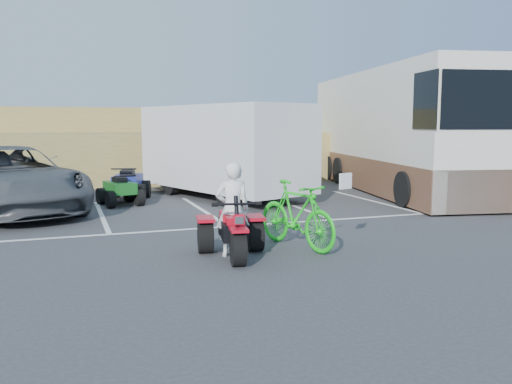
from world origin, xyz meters
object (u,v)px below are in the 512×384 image
object	(u,v)px
cargo_trailer	(223,148)
quad_atv_green	(120,205)
grey_pickup	(7,180)
quad_atv_blue	(128,200)
red_trike_atv	(234,258)
green_dirt_bike	(296,215)
rv_motorhome	(397,140)
rider	(232,209)

from	to	relation	value
cargo_trailer	quad_atv_green	distance (m)	3.77
grey_pickup	quad_atv_blue	world-z (taller)	grey_pickup
red_trike_atv	grey_pickup	world-z (taller)	grey_pickup
red_trike_atv	cargo_trailer	distance (m)	8.24
green_dirt_bike	rv_motorhome	world-z (taller)	rv_motorhome
green_dirt_bike	grey_pickup	world-z (taller)	grey_pickup
grey_pickup	cargo_trailer	distance (m)	6.45
rv_motorhome	quad_atv_blue	xyz separation A→B (m)	(-9.49, 0.47, -1.80)
quad_atv_green	rider	bearing A→B (deg)	-91.89
quad_atv_blue	rv_motorhome	bearing A→B (deg)	13.56
quad_atv_blue	quad_atv_green	size ratio (longest dim) A/B	1.16
grey_pickup	quad_atv_blue	xyz separation A→B (m)	(3.32, 1.31, -0.89)
rider	cargo_trailer	world-z (taller)	cargo_trailer
cargo_trailer	rv_motorhome	distance (m)	6.47
red_trike_atv	quad_atv_blue	size ratio (longest dim) A/B	1.02
red_trike_atv	grey_pickup	bearing A→B (deg)	131.45
rv_motorhome	quad_atv_blue	distance (m)	9.67
green_dirt_bike	cargo_trailer	size ratio (longest dim) A/B	0.32
rider	cargo_trailer	size ratio (longest dim) A/B	0.25
red_trike_atv	grey_pickup	xyz separation A→B (m)	(-4.28, 6.85, 0.89)
red_trike_atv	quad_atv_green	bearing A→B (deg)	109.73
rider	quad_atv_blue	bearing A→B (deg)	-73.51
rider	cargo_trailer	bearing A→B (deg)	-95.39
green_dirt_bike	cargo_trailer	world-z (taller)	cargo_trailer
rider	grey_pickup	world-z (taller)	grey_pickup
rider	green_dirt_bike	distance (m)	1.39
rider	grey_pickup	distance (m)	7.97
green_dirt_bike	rv_motorhome	size ratio (longest dim) A/B	0.18
grey_pickup	cargo_trailer	size ratio (longest dim) A/B	0.94
rider	quad_atv_green	distance (m)	7.20
quad_atv_blue	quad_atv_green	distance (m)	1.04
rider	grey_pickup	xyz separation A→B (m)	(-4.30, 6.70, 0.03)
quad_atv_blue	quad_atv_green	xyz separation A→B (m)	(-0.34, -0.98, 0.00)
cargo_trailer	quad_atv_blue	world-z (taller)	cargo_trailer
rider	rv_motorhome	size ratio (longest dim) A/B	0.14
cargo_trailer	rv_motorhome	xyz separation A→B (m)	(6.47, -0.12, 0.20)
grey_pickup	quad_atv_blue	distance (m)	3.67
red_trike_atv	green_dirt_bike	bearing A→B (deg)	24.78
grey_pickup	quad_atv_green	size ratio (longest dim) A/B	4.54
green_dirt_bike	rv_motorhome	distance (m)	10.29
green_dirt_bike	quad_atv_blue	bearing A→B (deg)	89.91
quad_atv_blue	green_dirt_bike	bearing A→B (deg)	-56.89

